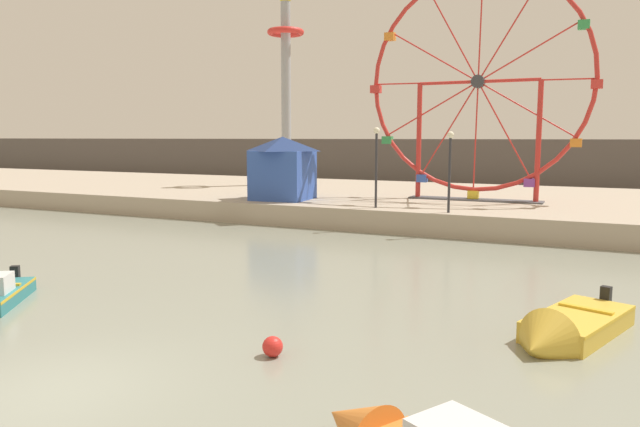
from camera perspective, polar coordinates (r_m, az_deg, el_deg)
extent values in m
plane|color=gray|center=(12.39, -23.95, -15.16)|extent=(240.00, 240.00, 0.00)
cube|color=tan|center=(37.47, 11.41, 0.97)|extent=(110.00, 18.86, 1.11)
cube|color=#564C47|center=(57.54, 16.39, 4.63)|extent=(140.00, 3.00, 4.40)
cube|color=gold|center=(15.52, 23.45, -9.61)|extent=(2.48, 3.58, 0.49)
cube|color=gold|center=(15.46, 23.49, -8.88)|extent=(2.49, 3.56, 0.08)
cone|color=gold|center=(13.69, 20.26, -11.72)|extent=(1.63, 1.31, 1.41)
cube|color=black|center=(17.01, 25.64, -7.02)|extent=(0.29, 0.27, 0.44)
cube|color=gold|center=(15.82, 24.04, -8.29)|extent=(1.24, 0.57, 0.06)
cube|color=black|center=(20.37, -27.11, -5.08)|extent=(0.31, 0.30, 0.44)
cube|color=gold|center=(19.29, -28.19, -6.05)|extent=(0.95, 0.72, 0.06)
cone|color=orange|center=(9.67, 3.30, -19.61)|extent=(1.55, 1.52, 1.09)
torus|color=red|center=(34.17, 14.87, 12.08)|extent=(11.98, 0.24, 11.98)
cylinder|color=#38383D|center=(34.17, 14.87, 12.08)|extent=(0.70, 0.50, 0.70)
cylinder|color=red|center=(33.75, 19.88, 11.89)|extent=(5.87, 0.08, 0.15)
cube|color=red|center=(33.57, 24.94, 11.14)|extent=(0.56, 0.48, 0.44)
cylinder|color=red|center=(33.95, 19.34, 14.39)|extent=(5.16, 0.08, 2.95)
cube|color=#33934C|center=(33.94, 23.89, 16.16)|extent=(0.56, 0.48, 0.44)
cylinder|color=red|center=(34.24, 17.58, 16.23)|extent=(3.06, 0.08, 5.09)
cylinder|color=red|center=(34.54, 15.09, 16.93)|extent=(0.15, 0.08, 5.87)
cylinder|color=red|center=(34.78, 12.59, 16.31)|extent=(2.95, 0.08, 5.16)
cylinder|color=red|center=(34.88, 10.74, 14.56)|extent=(5.09, 0.08, 3.06)
cube|color=orange|center=(35.78, 6.70, 16.42)|extent=(0.56, 0.48, 0.44)
cylinder|color=red|center=(34.83, 10.01, 12.17)|extent=(5.87, 0.08, 0.15)
cube|color=red|center=(35.70, 5.36, 11.73)|extent=(0.56, 0.48, 0.44)
cylinder|color=red|center=(34.64, 10.57, 9.74)|extent=(5.16, 0.08, 2.95)
cube|color=#33934C|center=(35.34, 6.46, 6.98)|extent=(0.56, 0.48, 0.44)
cylinder|color=red|center=(34.35, 12.25, 7.91)|extent=(3.06, 0.08, 5.09)
cube|color=#3356B7|center=(34.80, 9.72, 3.34)|extent=(0.56, 0.48, 0.44)
cylinder|color=red|center=(34.05, 14.65, 7.16)|extent=(0.15, 0.08, 5.87)
cube|color=yellow|center=(34.20, 14.42, 1.77)|extent=(0.56, 0.48, 0.44)
cylinder|color=red|center=(33.81, 17.14, 7.71)|extent=(2.95, 0.08, 5.16)
cube|color=purple|center=(33.72, 19.38, 2.79)|extent=(0.56, 0.48, 0.44)
cylinder|color=red|center=(33.70, 19.06, 9.44)|extent=(5.09, 0.08, 3.06)
cube|color=orange|center=(33.48, 23.26, 6.22)|extent=(0.56, 0.48, 0.44)
cylinder|color=red|center=(34.78, 9.42, 6.80)|extent=(0.28, 0.28, 6.47)
cylinder|color=red|center=(33.60, 20.14, 6.44)|extent=(0.28, 0.28, 6.47)
cylinder|color=red|center=(34.17, 14.87, 12.08)|extent=(6.46, 0.18, 0.18)
cube|color=#4C4C51|center=(34.22, 14.52, 1.29)|extent=(7.26, 1.20, 0.08)
cylinder|color=#999EA3|center=(44.22, -3.26, 11.26)|extent=(0.70, 0.70, 13.07)
torus|color=red|center=(44.74, -3.30, 16.91)|extent=(2.64, 2.64, 0.44)
cube|color=#4C4C51|center=(44.24, -3.20, 2.94)|extent=(2.80, 2.80, 0.24)
cube|color=#3356B7|center=(33.62, -3.57, 3.68)|extent=(3.18, 3.15, 2.73)
pyramid|color=navy|center=(33.55, -3.60, 6.66)|extent=(3.50, 3.47, 0.80)
cylinder|color=#2D2D33|center=(28.21, 12.26, 3.56)|extent=(0.12, 0.12, 3.45)
sphere|color=#F2EACC|center=(28.15, 12.36, 7.36)|extent=(0.32, 0.32, 0.32)
cylinder|color=#2D2D33|center=(29.62, 5.38, 4.08)|extent=(0.12, 0.12, 3.67)
sphere|color=#F2EACC|center=(29.58, 5.43, 7.90)|extent=(0.32, 0.32, 0.32)
sphere|color=red|center=(12.91, -4.55, -12.55)|extent=(0.44, 0.44, 0.44)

